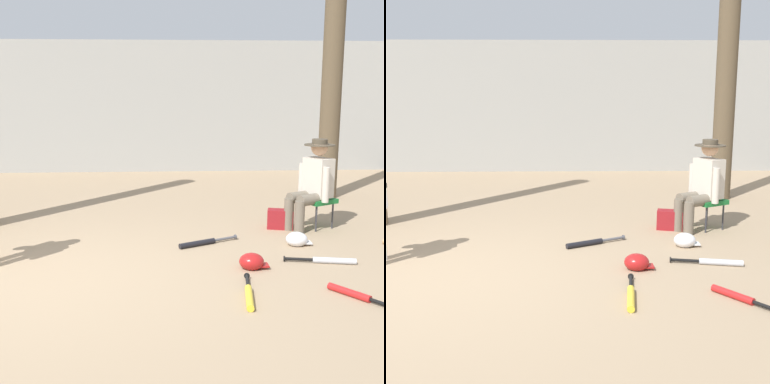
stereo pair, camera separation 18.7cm
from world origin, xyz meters
TOP-DOWN VIEW (x-y plane):
  - ground_plane at (0.00, 0.00)m, footprint 60.00×60.00m
  - concrete_back_wall at (0.00, 6.99)m, footprint 18.00×0.36m
  - tree_behind_spectator at (3.96, 3.78)m, footprint 0.50×0.50m
  - folding_stool at (3.19, 1.82)m, footprint 0.54×0.54m
  - seated_spectator at (3.10, 1.77)m, footprint 0.66×0.56m
  - handbag_beside_stool at (2.69, 1.79)m, footprint 0.37×0.26m
  - bat_black_composite at (1.58, 1.09)m, footprint 0.74×0.42m
  - bat_yellow_trainer at (1.88, -0.52)m, footprint 0.16×0.78m
  - bat_aluminum_silver at (2.90, 0.36)m, footprint 0.76×0.21m
  - bat_red_barrel at (2.83, -0.56)m, footprint 0.48×0.60m
  - batting_helmet_red at (2.04, 0.25)m, footprint 0.31×0.24m
  - batting_helmet_white at (2.72, 1.03)m, footprint 0.31×0.24m

SIDE VIEW (x-z plane):
  - ground_plane at x=0.00m, z-range 0.00..0.00m
  - bat_black_composite at x=1.58m, z-range 0.00..0.07m
  - bat_aluminum_silver at x=2.90m, z-range 0.00..0.07m
  - bat_red_barrel at x=2.83m, z-range 0.00..0.07m
  - bat_yellow_trainer at x=1.88m, z-range 0.00..0.07m
  - batting_helmet_white at x=2.72m, z-range -0.01..0.16m
  - batting_helmet_red at x=2.04m, z-range -0.01..0.17m
  - handbag_beside_stool at x=2.69m, z-range 0.00..0.26m
  - folding_stool at x=3.19m, z-range 0.16..0.57m
  - seated_spectator at x=3.10m, z-range 0.04..1.24m
  - concrete_back_wall at x=0.00m, z-range 0.00..2.91m
  - tree_behind_spectator at x=3.96m, z-range -0.26..5.78m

